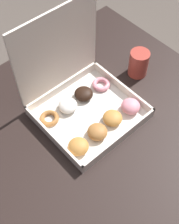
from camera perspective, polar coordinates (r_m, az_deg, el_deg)
ground_plane at (r=1.80m, az=2.30°, el=-16.12°), size 8.00×8.00×0.00m
dining_table at (r=1.20m, az=3.33°, el=-5.45°), size 0.96×1.04×0.76m
donut_box at (r=1.10m, az=-1.30°, el=2.72°), size 0.34×0.33×0.36m
coffee_mug at (r=1.24m, az=8.97°, el=8.84°), size 0.08×0.08×0.11m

